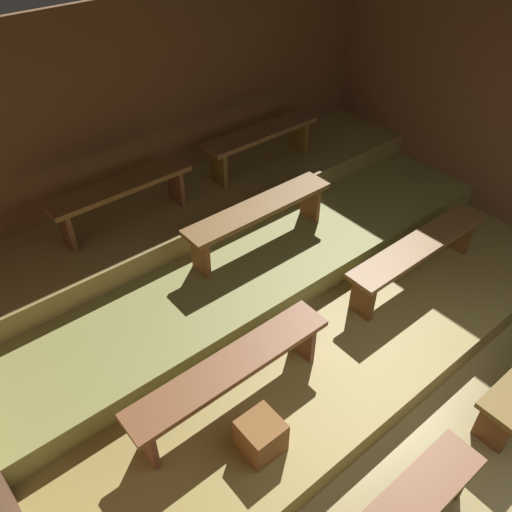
% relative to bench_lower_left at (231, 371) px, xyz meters
% --- Properties ---
extents(ground, '(6.67, 5.54, 0.08)m').
position_rel_bench_lower_left_xyz_m(ground, '(1.21, 0.35, -0.69)').
color(ground, olive).
extents(wall_back, '(6.67, 0.06, 2.80)m').
position_rel_bench_lower_left_xyz_m(wall_back, '(1.21, 2.75, 0.75)').
color(wall_back, brown).
rests_on(wall_back, ground).
extents(wall_right, '(0.06, 5.54, 2.80)m').
position_rel_bench_lower_left_xyz_m(wall_right, '(4.17, 0.35, 0.75)').
color(wall_right, brown).
rests_on(wall_right, ground).
extents(platform_lower, '(5.87, 3.69, 0.26)m').
position_rel_bench_lower_left_xyz_m(platform_lower, '(1.21, 0.88, -0.52)').
color(platform_lower, olive).
rests_on(platform_lower, ground).
extents(platform_middle, '(5.87, 2.29, 0.26)m').
position_rel_bench_lower_left_xyz_m(platform_middle, '(1.21, 1.58, -0.26)').
color(platform_middle, olive).
rests_on(platform_middle, platform_lower).
extents(platform_upper, '(5.87, 1.13, 0.26)m').
position_rel_bench_lower_left_xyz_m(platform_upper, '(1.21, 2.16, -0.01)').
color(platform_upper, olive).
rests_on(platform_upper, platform_middle).
extents(bench_lower_left, '(1.85, 0.34, 0.48)m').
position_rel_bench_lower_left_xyz_m(bench_lower_left, '(0.00, 0.00, 0.00)').
color(bench_lower_left, brown).
rests_on(bench_lower_left, platform_lower).
extents(bench_lower_right, '(1.85, 0.34, 0.48)m').
position_rel_bench_lower_left_xyz_m(bench_lower_right, '(2.41, 0.00, 0.00)').
color(bench_lower_right, brown).
rests_on(bench_lower_right, platform_lower).
extents(bench_middle_center, '(1.75, 0.34, 0.48)m').
position_rel_bench_lower_left_xyz_m(bench_middle_center, '(1.35, 1.27, 0.25)').
color(bench_middle_center, brown).
rests_on(bench_middle_center, platform_middle).
extents(bench_upper_left, '(1.50, 0.34, 0.48)m').
position_rel_bench_lower_left_xyz_m(bench_upper_left, '(0.28, 2.17, 0.50)').
color(bench_upper_left, brown).
rests_on(bench_upper_left, platform_upper).
extents(bench_upper_right, '(1.50, 0.34, 0.48)m').
position_rel_bench_lower_left_xyz_m(bench_upper_right, '(2.13, 2.17, 0.50)').
color(bench_upper_right, brown).
rests_on(bench_upper_right, platform_upper).
extents(wooden_crate_lower, '(0.31, 0.31, 0.31)m').
position_rel_bench_lower_left_xyz_m(wooden_crate_lower, '(-0.09, -0.48, -0.24)').
color(wooden_crate_lower, brown).
rests_on(wooden_crate_lower, platform_lower).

